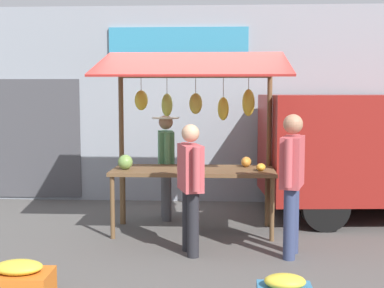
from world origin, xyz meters
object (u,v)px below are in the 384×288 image
at_px(vendor_with_sunhat, 166,158).
at_px(produce_crate_side, 19,283).
at_px(shopper_with_ponytail, 190,180).
at_px(shopper_in_grey_tee, 292,174).
at_px(market_stall, 194,120).

xyz_separation_m(vendor_with_sunhat, produce_crate_side, (1.01, 3.30, -0.75)).
xyz_separation_m(shopper_with_ponytail, shopper_in_grey_tee, (-1.18, 0.02, 0.09)).
relative_size(vendor_with_sunhat, shopper_with_ponytail, 1.02).
bearing_deg(shopper_with_ponytail, shopper_in_grey_tee, -107.87).
xyz_separation_m(vendor_with_sunhat, shopper_in_grey_tee, (-1.66, 1.77, 0.05)).
bearing_deg(market_stall, vendor_with_sunhat, -57.15).
relative_size(shopper_with_ponytail, shopper_in_grey_tee, 0.93).
xyz_separation_m(vendor_with_sunhat, shopper_with_ponytail, (-0.47, 1.74, -0.04)).
bearing_deg(vendor_with_sunhat, produce_crate_side, -26.87).
distance_m(market_stall, shopper_in_grey_tee, 1.70).
xyz_separation_m(shopper_in_grey_tee, produce_crate_side, (2.67, 1.53, -0.79)).
bearing_deg(produce_crate_side, shopper_in_grey_tee, -150.18).
xyz_separation_m(market_stall, shopper_in_grey_tee, (-1.20, 1.06, -0.58)).
distance_m(market_stall, vendor_with_sunhat, 1.04).
bearing_deg(produce_crate_side, vendor_with_sunhat, -107.09).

